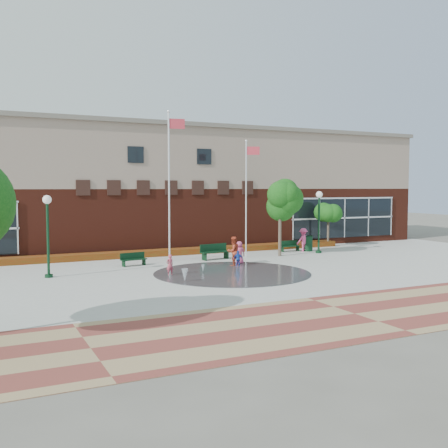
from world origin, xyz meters
name	(u,v)px	position (x,y,z in m)	size (l,w,h in m)	color
ground	(260,283)	(0.00, 0.00, 0.00)	(120.00, 120.00, 0.00)	#666056
plaza_concrete	(224,271)	(0.00, 4.00, 0.00)	(46.00, 18.00, 0.01)	#A8A8A0
paver_band	(355,314)	(0.00, -7.00, 0.00)	(46.00, 6.00, 0.01)	brown
splash_pad	(232,273)	(0.00, 3.00, 0.00)	(8.40, 8.40, 0.01)	#383A3D
library_building	(149,187)	(0.00, 17.48, 4.64)	(44.40, 10.40, 9.20)	#582015
flower_bed	(176,255)	(0.00, 11.60, 0.00)	(26.00, 1.20, 0.40)	#A40505
flagpole_left	(170,178)	(-1.37, 8.92, 5.21)	(1.08, 0.31, 9.35)	white
flagpole_right	(247,192)	(3.76, 8.40, 4.30)	(0.89, 0.42, 7.70)	white
lamp_left	(48,227)	(-9.03, 5.86, 2.62)	(0.45, 0.45, 4.22)	black
lamp_right	(319,215)	(9.33, 8.12, 2.70)	(0.46, 0.46, 4.34)	black
bench_left	(134,262)	(-4.02, 7.89, 0.25)	(1.61, 0.69, 0.78)	black
bench_mid	(215,255)	(1.44, 8.29, 0.32)	(2.06, 0.84, 1.01)	black
bench_right	(290,248)	(8.03, 9.81, 0.25)	(1.57, 0.46, 0.78)	black
trash_can	(308,243)	(9.29, 9.36, 0.58)	(0.70, 0.70, 1.15)	black
tree_mid	(280,201)	(6.04, 7.94, 3.74)	(3.04, 3.04, 5.13)	#42362B
tree_small_right	(328,216)	(12.46, 11.22, 2.41)	(1.93, 1.93, 3.31)	#42362B
water_jet_a	(185,282)	(-3.25, 1.62, 0.00)	(0.33, 0.33, 0.64)	white
water_jet_b	(203,273)	(-1.29, 3.95, 0.00)	(0.18, 0.18, 0.40)	white
child_splash	(170,265)	(-3.24, 3.79, 0.56)	(0.41, 0.27, 1.12)	#C3475B
adult_red	(233,251)	(1.27, 5.39, 0.87)	(0.84, 0.66, 1.74)	#B83E24
adult_pink	(239,253)	(1.97, 5.95, 0.69)	(0.67, 0.44, 1.38)	#C94774
child_blue	(238,259)	(1.34, 4.90, 0.48)	(0.56, 0.23, 0.95)	blue
person_bench	(303,240)	(8.91, 9.39, 0.84)	(1.09, 0.63, 1.68)	#EA4A8A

